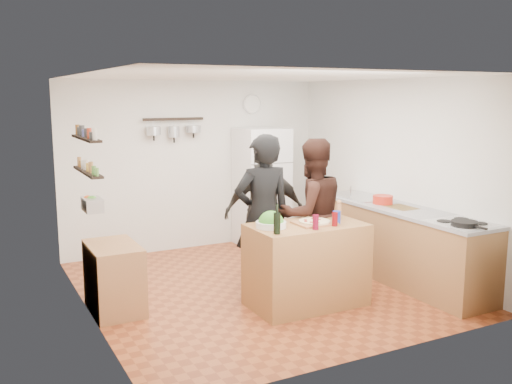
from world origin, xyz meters
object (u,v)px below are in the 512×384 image
fridge (262,187)px  side_table (114,278)px  salt_canister (337,217)px  red_bowl (383,200)px  salad_bowl (271,225)px  person_left (263,216)px  person_back (264,212)px  wall_clock (252,104)px  person_center (311,214)px  counter_run (401,244)px  wine_bottle (277,223)px  prep_island (307,265)px  pepper_mill (339,212)px  skillet (465,224)px

fridge → side_table: 3.23m
fridge → salt_canister: bearing=-100.1°
red_bowl → salad_bowl: bearing=-166.1°
person_left → person_back: bearing=-115.4°
side_table → wall_clock: bearing=37.2°
person_center → red_bowl: (1.11, 0.04, 0.07)m
salad_bowl → counter_run: bearing=4.6°
person_back → person_center: bearing=137.8°
salt_canister → red_bowl: salt_canister is taller
wine_bottle → salt_canister: bearing=7.1°
prep_island → salt_canister: 0.62m
pepper_mill → wall_clock: size_ratio=0.60×
pepper_mill → fridge: (0.32, 2.45, -0.10)m
person_back → counter_run: (1.50, -0.81, -0.40)m
salad_bowl → red_bowl: (1.89, 0.47, 0.03)m
salt_canister → counter_run: bearing=14.9°
red_bowl → wall_clock: size_ratio=0.85×
pepper_mill → side_table: 2.57m
skillet → wall_clock: size_ratio=0.94×
pepper_mill → counter_run: 1.21m
fridge → person_left: bearing=-117.6°
person_center → counter_run: bearing=168.9°
person_back → salt_canister: bearing=119.8°
side_table → person_back: bearing=6.6°
person_left → wall_clock: 2.82m
person_back → side_table: size_ratio=2.13×
fridge → salad_bowl: bearing=-115.8°
counter_run → red_bowl: size_ratio=10.34×
person_back → red_bowl: person_back is taller
person_left → counter_run: person_left is taller
salad_bowl → red_bowl: bearing=13.9°
salad_bowl → salt_canister: 0.74m
fridge → wall_clock: size_ratio=6.00×
salad_bowl → person_back: person_back is taller
counter_run → skillet: 1.19m
counter_run → side_table: bearing=170.3°
wall_clock → side_table: bearing=-142.8°
person_center → skillet: bearing=130.1°
salad_bowl → person_back: size_ratio=0.19×
wall_clock → skillet: bearing=-80.1°
skillet → fridge: size_ratio=0.16×
person_back → counter_run: person_back is taller
prep_island → salad_bowl: salad_bowl is taller
wine_bottle → counter_run: size_ratio=0.08×
prep_island → wine_bottle: 0.78m
salt_canister → fridge: (0.47, 2.62, -0.08)m
skillet → salad_bowl: bearing=153.3°
salad_bowl → wall_clock: size_ratio=1.08×
salt_canister → person_center: size_ratio=0.08×
person_back → wall_clock: (0.75, 1.82, 1.30)m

